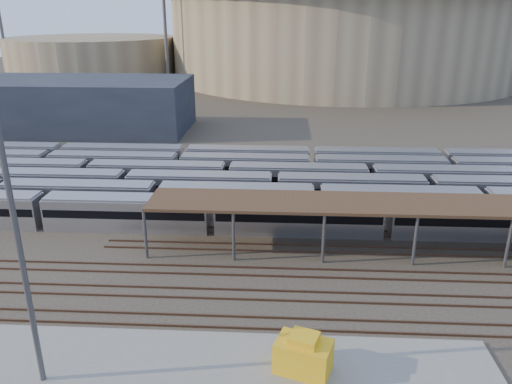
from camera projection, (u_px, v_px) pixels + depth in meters
name	position (u px, v px, depth m)	size (l,w,h in m)	color
ground	(227.00, 266.00, 47.41)	(420.00, 420.00, 0.00)	#383026
apron	(128.00, 371.00, 33.59)	(50.00, 9.00, 0.20)	gray
subway_trains	(229.00, 184.00, 64.21)	(130.75, 23.90, 3.60)	#B5B5BA
inspection_shed	(456.00, 207.00, 48.28)	(60.30, 6.00, 5.30)	#505054
empty_tracks	(220.00, 294.00, 42.70)	(170.00, 9.62, 0.18)	#4C3323
stadium	(343.00, 29.00, 171.53)	(124.00, 124.00, 32.50)	gray
secondary_arena	(94.00, 58.00, 169.89)	(56.00, 56.00, 14.00)	gray
service_building	(82.00, 105.00, 99.02)	(42.00, 20.00, 10.00)	#1E232D
floodlight_0	(165.00, 17.00, 144.86)	(4.00, 1.00, 38.40)	#505054
floodlight_3	(246.00, 15.00, 190.64)	(4.00, 1.00, 38.40)	#505054
yard_light_pole	(18.00, 241.00, 29.25)	(0.81, 0.36, 19.85)	#505054
yellow_equipment	(303.00, 356.00, 33.12)	(3.62, 2.26, 2.26)	gold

